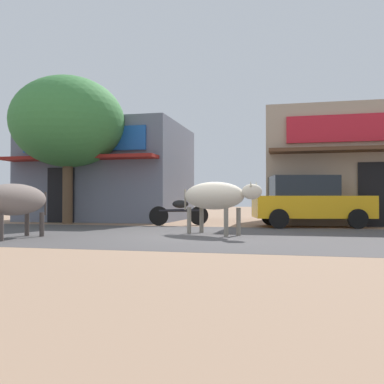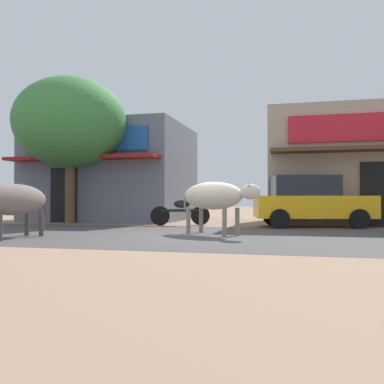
{
  "view_description": "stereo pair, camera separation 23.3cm",
  "coord_description": "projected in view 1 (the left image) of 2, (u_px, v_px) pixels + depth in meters",
  "views": [
    {
      "loc": [
        2.39,
        -10.46,
        0.9
      ],
      "look_at": [
        -0.42,
        1.6,
        1.1
      ],
      "focal_mm": 40.68,
      "sensor_mm": 36.0,
      "label": 1
    },
    {
      "loc": [
        2.61,
        -10.4,
        0.9
      ],
      "look_at": [
        -0.42,
        1.6,
        1.1
      ],
      "focal_mm": 40.68,
      "sensor_mm": 36.0,
      "label": 2
    }
  ],
  "objects": [
    {
      "name": "parked_hatchback_car",
      "position": [
        309.0,
        201.0,
        14.04
      ],
      "size": [
        3.93,
        2.43,
        1.64
      ],
      "color": "#EFA814",
      "rests_on": "ground"
    },
    {
      "name": "storefront_left_cafe",
      "position": [
        111.0,
        173.0,
        18.94
      ],
      "size": [
        6.29,
        6.03,
        4.04
      ],
      "color": "slate",
      "rests_on": "ground"
    },
    {
      "name": "asphalt_road",
      "position": [
        194.0,
        235.0,
        10.71
      ],
      "size": [
        72.0,
        6.67,
        0.0
      ],
      "primitive_type": "cube",
      "color": "#474444",
      "rests_on": "ground"
    },
    {
      "name": "cow_near_brown",
      "position": [
        13.0,
        200.0,
        9.86
      ],
      "size": [
        0.92,
        2.55,
        1.25
      ],
      "color": "slate",
      "rests_on": "ground"
    },
    {
      "name": "parked_motorcycle",
      "position": [
        180.0,
        211.0,
        14.86
      ],
      "size": [
        1.88,
        0.97,
        1.08
      ],
      "color": "black",
      "rests_on": "ground"
    },
    {
      "name": "ground",
      "position": [
        194.0,
        235.0,
        10.71
      ],
      "size": [
        80.0,
        80.0,
        0.0
      ],
      "primitive_type": "plane",
      "color": "#9C7A60"
    },
    {
      "name": "roadside_tree",
      "position": [
        68.0,
        122.0,
        15.87
      ],
      "size": [
        4.12,
        4.12,
        5.36
      ],
      "color": "brown",
      "rests_on": "ground"
    },
    {
      "name": "storefront_right_club",
      "position": [
        362.0,
        168.0,
        16.6
      ],
      "size": [
        6.93,
        6.03,
        4.15
      ],
      "color": "tan",
      "rests_on": "ground"
    },
    {
      "name": "cow_far_dark",
      "position": [
        215.0,
        196.0,
        10.96
      ],
      "size": [
        2.35,
        1.75,
        1.33
      ],
      "color": "beige",
      "rests_on": "ground"
    }
  ]
}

